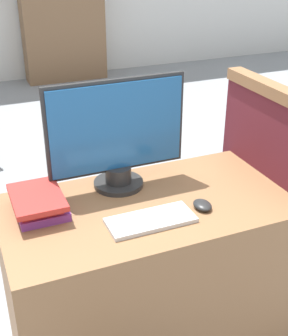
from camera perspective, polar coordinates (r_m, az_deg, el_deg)
name	(u,v)px	position (r m, az deg, el deg)	size (l,w,h in m)	color
desk	(147,282)	(2.06, 0.35, -13.73)	(1.13, 0.61, 0.78)	#8C603D
carrel_divider	(263,209)	(2.21, 14.32, -4.90)	(0.07, 0.67, 1.17)	#5B1E28
monitor	(117,136)	(1.86, -3.30, 3.91)	(0.57, 0.21, 0.45)	#282828
keyboard	(151,220)	(1.72, 0.82, -6.38)	(0.32, 0.14, 0.02)	silver
mouse	(202,205)	(1.81, 7.13, -4.50)	(0.07, 0.09, 0.03)	#262626
book_stack	(39,203)	(1.80, -12.73, -4.14)	(0.19, 0.26, 0.08)	#7A3384
bookshelf_far	(62,12)	(6.18, -9.95, 18.23)	(1.01, 0.32, 1.69)	#846042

